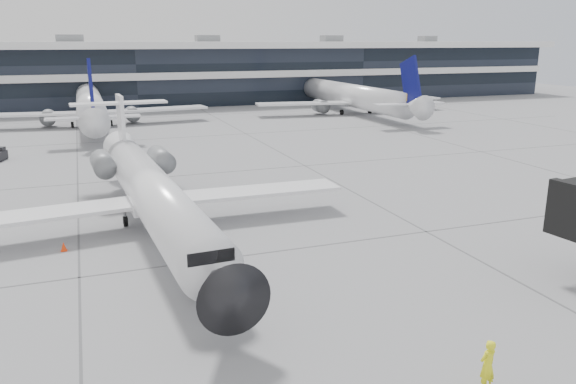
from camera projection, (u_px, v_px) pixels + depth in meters
name	position (u px, v px, depth m)	size (l,w,h in m)	color
ground	(271.00, 252.00, 31.00)	(220.00, 220.00, 0.00)	gray
terminal	(131.00, 76.00, 104.02)	(170.00, 22.00, 10.00)	black
bg_jet_center	(92.00, 125.00, 78.19)	(32.00, 40.00, 9.60)	white
bg_jet_right	(350.00, 113.00, 91.49)	(32.00, 40.00, 9.60)	white
regional_jet	(152.00, 191.00, 34.26)	(24.91, 31.09, 7.18)	white
ramp_worker	(487.00, 365.00, 18.53)	(0.67, 0.44, 1.83)	#FCFF1A
traffic_cone	(64.00, 247.00, 31.12)	(0.45, 0.45, 0.52)	#FF3B0D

